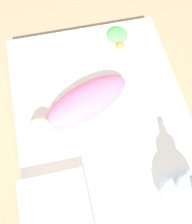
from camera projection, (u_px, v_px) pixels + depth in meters
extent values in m
plane|color=#9E8466|center=(105.00, 137.00, 1.71)|extent=(12.00, 12.00, 0.00)
cube|color=white|center=(105.00, 132.00, 1.65)|extent=(1.35, 0.90, 0.13)
ellipsoid|color=pink|center=(87.00, 101.00, 1.59)|extent=(0.36, 0.51, 0.13)
sphere|color=beige|center=(41.00, 129.00, 1.52)|extent=(0.13, 0.13, 0.13)
cube|color=white|center=(57.00, 220.00, 1.34)|extent=(0.39, 0.30, 0.08)
sphere|color=silver|center=(181.00, 192.00, 1.34)|extent=(0.19, 0.19, 0.19)
sphere|color=silver|center=(189.00, 184.00, 1.23)|extent=(0.10, 0.10, 0.10)
cylinder|color=silver|center=(192.00, 171.00, 1.18)|extent=(0.03, 0.03, 0.08)
ellipsoid|color=#51B756|center=(117.00, 35.00, 1.84)|extent=(0.12, 0.13, 0.06)
sphere|color=orange|center=(120.00, 45.00, 1.81)|extent=(0.05, 0.05, 0.05)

